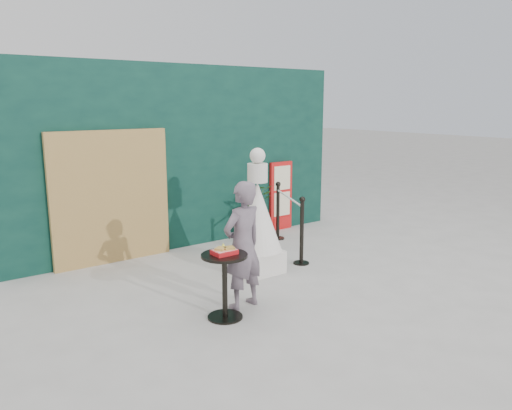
% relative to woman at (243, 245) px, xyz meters
% --- Properties ---
extents(ground, '(60.00, 60.00, 0.00)m').
position_rel_woman_xyz_m(ground, '(0.82, -0.36, -0.76)').
color(ground, '#ADAAA5').
rests_on(ground, ground).
extents(back_wall, '(6.00, 0.30, 3.00)m').
position_rel_woman_xyz_m(back_wall, '(0.82, 2.79, 0.74)').
color(back_wall, black).
rests_on(back_wall, ground).
extents(bamboo_fence, '(1.80, 0.08, 2.00)m').
position_rel_woman_xyz_m(bamboo_fence, '(-0.58, 2.58, 0.24)').
color(bamboo_fence, tan).
rests_on(bamboo_fence, ground).
extents(woman, '(0.60, 0.44, 1.52)m').
position_rel_woman_xyz_m(woman, '(0.00, 0.00, 0.00)').
color(woman, slate).
rests_on(woman, ground).
extents(menu_board, '(0.50, 0.07, 1.30)m').
position_rel_woman_xyz_m(menu_board, '(2.72, 2.59, -0.11)').
color(menu_board, red).
rests_on(menu_board, ground).
extents(statue, '(0.70, 0.70, 1.78)m').
position_rel_woman_xyz_m(statue, '(0.89, 0.90, -0.03)').
color(statue, silver).
rests_on(statue, ground).
extents(cafe_table, '(0.52, 0.52, 0.75)m').
position_rel_woman_xyz_m(cafe_table, '(-0.34, -0.14, -0.26)').
color(cafe_table, black).
rests_on(cafe_table, ground).
extents(food_basket, '(0.26, 0.19, 0.11)m').
position_rel_woman_xyz_m(food_basket, '(-0.34, -0.13, 0.03)').
color(food_basket, red).
rests_on(food_basket, cafe_table).
extents(planter, '(0.59, 0.51, 1.00)m').
position_rel_woman_xyz_m(planter, '(1.86, 2.27, -0.18)').
color(planter, brown).
rests_on(planter, ground).
extents(stanchion_barrier, '(0.84, 1.54, 1.03)m').
position_rel_woman_xyz_m(stanchion_barrier, '(1.94, 1.44, -0.26)').
color(stanchion_barrier, black).
rests_on(stanchion_barrier, ground).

